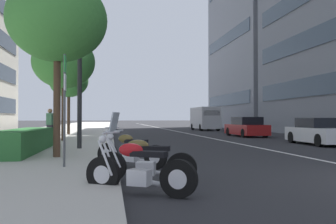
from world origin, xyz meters
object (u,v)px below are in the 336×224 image
at_px(parking_sign_by_curb, 65,96).
at_px(street_tree_by_lamp_post, 69,81).
at_px(car_far_down_avenue, 246,127).
at_px(motorcycle_second_in_row, 138,171).
at_px(street_tree_mid_sidewalk, 64,62).
at_px(motorcycle_under_tarp, 144,162).
at_px(delivery_van_ahead, 205,118).
at_px(street_tree_far_plaza, 57,20).
at_px(car_mid_block_traffic, 320,132).
at_px(street_lamp_with_banners, 89,24).
at_px(pedestrian_on_plaza, 50,125).
at_px(motorcycle_far_end_row, 130,152).

relative_size(parking_sign_by_curb, street_tree_by_lamp_post, 0.54).
xyz_separation_m(car_far_down_avenue, parking_sign_by_curb, (-16.81, 10.98, 1.23)).
height_order(motorcycle_second_in_row, street_tree_mid_sidewalk, street_tree_mid_sidewalk).
relative_size(motorcycle_under_tarp, street_tree_mid_sidewalk, 0.37).
relative_size(delivery_van_ahead, street_tree_far_plaza, 1.00).
bearing_deg(car_mid_block_traffic, delivery_van_ahead, 1.97).
xyz_separation_m(motorcycle_second_in_row, street_tree_mid_sidewalk, (14.06, 2.96, 3.93)).
xyz_separation_m(car_mid_block_traffic, street_tree_mid_sidewalk, (2.98, 13.04, 3.72)).
bearing_deg(parking_sign_by_curb, car_mid_block_traffic, -55.11).
distance_m(motorcycle_second_in_row, street_tree_by_lamp_post, 22.31).
relative_size(motorcycle_under_tarp, street_lamp_with_banners, 0.25).
xyz_separation_m(parking_sign_by_curb, street_tree_mid_sidewalk, (11.13, 1.36, 2.46)).
height_order(parking_sign_by_curb, pedestrian_on_plaza, parking_sign_by_curb).
xyz_separation_m(motorcycle_second_in_row, street_lamp_with_banners, (8.66, 1.34, 4.71)).
relative_size(parking_sign_by_curb, pedestrian_on_plaza, 1.66).
bearing_deg(street_tree_by_lamp_post, motorcycle_far_end_row, -168.84).
bearing_deg(car_far_down_avenue, motorcycle_far_end_row, 148.09).
distance_m(delivery_van_ahead, parking_sign_by_curb, 32.98).
relative_size(car_far_down_avenue, street_tree_mid_sidewalk, 0.83).
height_order(motorcycle_second_in_row, street_tree_by_lamp_post, street_tree_by_lamp_post).
relative_size(motorcycle_second_in_row, car_far_down_avenue, 0.41).
distance_m(motorcycle_second_in_row, street_tree_mid_sidewalk, 14.90).
distance_m(street_tree_mid_sidewalk, street_tree_by_lamp_post, 7.69).
xyz_separation_m(car_mid_block_traffic, delivery_van_ahead, (22.77, 0.20, 0.72)).
bearing_deg(motorcycle_far_end_row, street_tree_by_lamp_post, -40.64).
height_order(street_tree_far_plaza, pedestrian_on_plaza, street_tree_far_plaza).
distance_m(motorcycle_second_in_row, pedestrian_on_plaza, 13.57).
distance_m(motorcycle_far_end_row, street_tree_by_lamp_post, 18.74).
xyz_separation_m(delivery_van_ahead, parking_sign_by_curb, (-30.92, 11.48, 0.54)).
distance_m(car_far_down_avenue, parking_sign_by_curb, 20.11).
bearing_deg(street_tree_mid_sidewalk, car_far_down_avenue, -65.28).
height_order(delivery_van_ahead, street_tree_mid_sidewalk, street_tree_mid_sidewalk).
distance_m(car_mid_block_traffic, street_tree_by_lamp_post, 17.60).
xyz_separation_m(delivery_van_ahead, pedestrian_on_plaza, (-20.75, 13.38, -0.35)).
xyz_separation_m(motorcycle_under_tarp, car_far_down_avenue, (18.52, -9.17, 0.22)).
distance_m(motorcycle_under_tarp, street_tree_far_plaza, 6.21).
height_order(parking_sign_by_curb, street_tree_mid_sidewalk, street_tree_mid_sidewalk).
bearing_deg(car_far_down_avenue, parking_sign_by_curb, 145.12).
bearing_deg(pedestrian_on_plaza, motorcycle_second_in_row, 115.21).
relative_size(delivery_van_ahead, street_lamp_with_banners, 0.66).
bearing_deg(motorcycle_far_end_row, car_far_down_avenue, -81.98).
height_order(motorcycle_far_end_row, street_tree_by_lamp_post, street_tree_by_lamp_post).
distance_m(motorcycle_far_end_row, pedestrian_on_plaza, 10.06).
height_order(street_tree_by_lamp_post, pedestrian_on_plaza, street_tree_by_lamp_post).
bearing_deg(street_tree_by_lamp_post, street_tree_far_plaza, -175.15).
relative_size(motorcycle_second_in_row, pedestrian_on_plaza, 1.13).
height_order(delivery_van_ahead, street_tree_far_plaza, street_tree_far_plaza).
height_order(car_far_down_avenue, street_lamp_with_banners, street_lamp_with_banners).
bearing_deg(pedestrian_on_plaza, motorcycle_far_end_row, 120.92).
bearing_deg(car_far_down_avenue, car_mid_block_traffic, -177.09).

